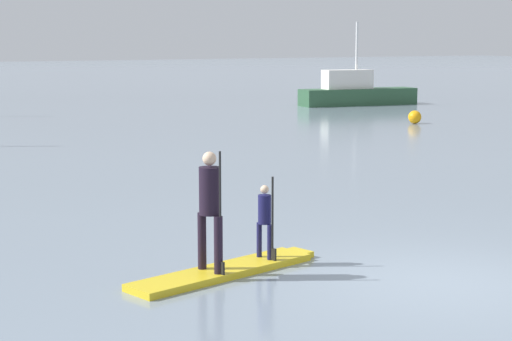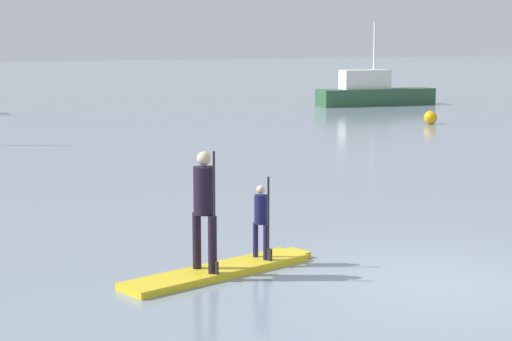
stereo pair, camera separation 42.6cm
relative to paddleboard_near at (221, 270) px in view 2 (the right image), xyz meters
name	(u,v)px [view 2 (the right image)]	position (x,y,z in m)	size (l,w,h in m)	color
ground_plane	(433,283)	(2.31, -1.84, -0.05)	(240.00, 240.00, 0.00)	gray
paddleboard_near	(221,270)	(0.00, 0.00, 0.00)	(3.20, 1.25, 0.10)	gold
paddler_adult	(204,203)	(-0.29, -0.07, 1.01)	(0.35, 0.52, 1.70)	black
paddler_child_solo	(261,218)	(0.73, 0.15, 0.66)	(0.23, 0.38, 1.24)	#19194C
motor_boat_small_navy	(373,93)	(20.85, 24.50, 0.58)	(6.21, 2.26, 4.14)	#2D5638
mooring_buoy_mid	(431,117)	(17.00, 15.59, 0.21)	(0.52, 0.52, 0.52)	orange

